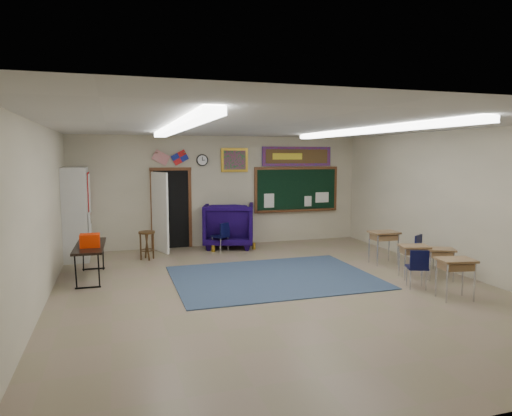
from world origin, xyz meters
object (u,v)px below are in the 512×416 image
object	(u,v)px
student_desk_front_right	(384,246)
wooden_stool	(147,245)
folding_table	(90,260)
student_desk_front_left	(414,260)
wingback_armchair	(229,225)

from	to	relation	value
student_desk_front_right	wooden_stool	size ratio (longest dim) A/B	1.10
student_desk_front_right	folding_table	bearing A→B (deg)	176.00
student_desk_front_left	wooden_stool	world-z (taller)	wooden_stool
student_desk_front_right	wooden_stool	bearing A→B (deg)	160.08
wingback_armchair	student_desk_front_right	xyz separation A→B (m)	(2.92, -2.95, -0.19)
wooden_stool	student_desk_front_right	bearing A→B (deg)	-21.70
wingback_armchair	student_desk_front_right	bearing A→B (deg)	152.10
student_desk_front_left	folding_table	world-z (taller)	folding_table
student_desk_front_left	wooden_stool	xyz separation A→B (m)	(-5.04, 3.32, -0.02)
student_desk_front_left	wingback_armchair	bearing A→B (deg)	138.89
student_desk_front_left	folding_table	distance (m)	6.53
student_desk_front_right	folding_table	size ratio (longest dim) A/B	0.45
wingback_armchair	student_desk_front_right	size ratio (longest dim) A/B	1.78
folding_table	student_desk_front_right	bearing A→B (deg)	-4.07
student_desk_front_left	student_desk_front_right	world-z (taller)	student_desk_front_right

